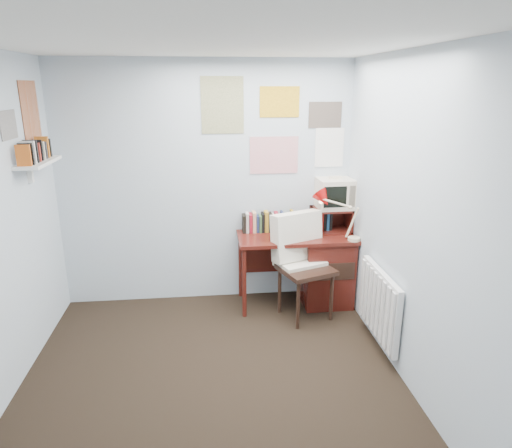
# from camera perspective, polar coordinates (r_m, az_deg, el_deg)

# --- Properties ---
(ground) EXTENTS (3.50, 3.50, 0.00)m
(ground) POSITION_cam_1_polar(r_m,az_deg,el_deg) (3.66, -5.30, -20.89)
(ground) COLOR black
(ground) RESTS_ON ground
(back_wall) EXTENTS (3.00, 0.02, 2.50)m
(back_wall) POSITION_cam_1_polar(r_m,az_deg,el_deg) (4.75, -6.20, 4.83)
(back_wall) COLOR silver
(back_wall) RESTS_ON ground
(right_wall) EXTENTS (0.02, 3.50, 2.50)m
(right_wall) POSITION_cam_1_polar(r_m,az_deg,el_deg) (3.41, 20.16, -1.03)
(right_wall) COLOR silver
(right_wall) RESTS_ON ground
(ceiling) EXTENTS (3.00, 3.50, 0.02)m
(ceiling) POSITION_cam_1_polar(r_m,az_deg,el_deg) (2.90, -6.74, 21.95)
(ceiling) COLOR white
(ceiling) RESTS_ON back_wall
(desk) EXTENTS (1.20, 0.55, 0.76)m
(desk) POSITION_cam_1_polar(r_m,az_deg,el_deg) (4.89, 8.07, -5.27)
(desk) COLOR #521912
(desk) RESTS_ON ground
(desk_chair) EXTENTS (0.65, 0.64, 1.01)m
(desk_chair) POSITION_cam_1_polar(r_m,az_deg,el_deg) (4.52, 6.26, -5.69)
(desk_chair) COLOR black
(desk_chair) RESTS_ON ground
(desk_lamp) EXTENTS (0.36, 0.32, 0.44)m
(desk_lamp) POSITION_cam_1_polar(r_m,az_deg,el_deg) (4.57, 12.31, 0.60)
(desk_lamp) COLOR #AA0C0B
(desk_lamp) RESTS_ON desk
(tv_riser) EXTENTS (0.40, 0.30, 0.25)m
(tv_riser) POSITION_cam_1_polar(r_m,az_deg,el_deg) (4.86, 9.34, 0.55)
(tv_riser) COLOR #521912
(tv_riser) RESTS_ON desk
(crt_tv) EXTENTS (0.37, 0.34, 0.34)m
(crt_tv) POSITION_cam_1_polar(r_m,az_deg,el_deg) (4.81, 9.78, 3.97)
(crt_tv) COLOR beige
(crt_tv) RESTS_ON tv_riser
(book_row) EXTENTS (0.60, 0.14, 0.22)m
(book_row) POSITION_cam_1_polar(r_m,az_deg,el_deg) (4.80, 1.85, 0.38)
(book_row) COLOR #521912
(book_row) RESTS_ON desk
(radiator) EXTENTS (0.09, 0.80, 0.60)m
(radiator) POSITION_cam_1_polar(r_m,az_deg,el_deg) (4.16, 15.17, -9.62)
(radiator) COLOR white
(radiator) RESTS_ON right_wall
(wall_shelf) EXTENTS (0.20, 0.62, 0.24)m
(wall_shelf) POSITION_cam_1_polar(r_m,az_deg,el_deg) (4.27, -25.56, 6.96)
(wall_shelf) COLOR white
(wall_shelf) RESTS_ON left_wall
(posters_back) EXTENTS (1.20, 0.01, 0.90)m
(posters_back) POSITION_cam_1_polar(r_m,az_deg,el_deg) (4.70, 2.31, 12.20)
(posters_back) COLOR white
(posters_back) RESTS_ON back_wall
(posters_left) EXTENTS (0.01, 0.70, 0.60)m
(posters_left) POSITION_cam_1_polar(r_m,az_deg,el_deg) (4.27, -27.43, 11.88)
(posters_left) COLOR white
(posters_left) RESTS_ON left_wall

